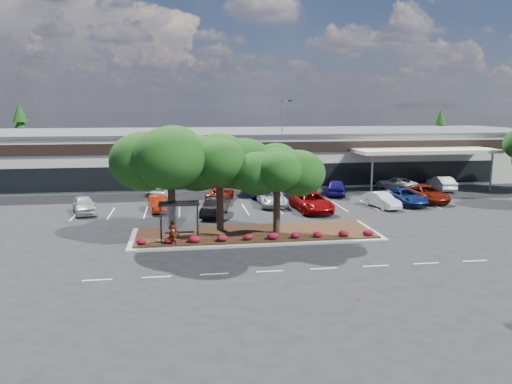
{
  "coord_description": "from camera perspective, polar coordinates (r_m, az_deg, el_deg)",
  "views": [
    {
      "loc": [
        -7.37,
        -31.03,
        9.38
      ],
      "look_at": [
        -1.4,
        7.73,
        2.6
      ],
      "focal_mm": 35.0,
      "sensor_mm": 36.0,
      "label": 1
    }
  ],
  "objects": [
    {
      "name": "car_5",
      "position": [
        45.24,
        6.38,
        -1.12
      ],
      "size": [
        3.13,
        6.23,
        1.69
      ],
      "primitive_type": "imported",
      "rotation": [
        0.0,
        0.0,
        0.05
      ],
      "color": "#940809",
      "rests_on": "ground"
    },
    {
      "name": "car_9",
      "position": [
        54.14,
        -10.45,
        0.44
      ],
      "size": [
        2.72,
        4.62,
        1.44
      ],
      "primitive_type": "imported",
      "rotation": [
        0.0,
        0.0,
        2.85
      ],
      "color": "#9DA2A7",
      "rests_on": "ground"
    },
    {
      "name": "shrub_row",
      "position": [
        34.52,
        0.49,
        -5.08
      ],
      "size": [
        17.0,
        0.8,
        0.5
      ],
      "primitive_type": null,
      "color": "maroon",
      "rests_on": "landscape_island"
    },
    {
      "name": "light_pole",
      "position": [
        60.52,
        3.07,
        5.2
      ],
      "size": [
        1.43,
        0.55,
        10.2
      ],
      "rotation": [
        0.0,
        0.0,
        0.13
      ],
      "color": "#A4A49F",
      "rests_on": "ground"
    },
    {
      "name": "lane_markings",
      "position": [
        43.11,
        1.11,
        -2.75
      ],
      "size": [
        33.12,
        20.06,
        0.01
      ],
      "color": "silver",
      "rests_on": "ground"
    },
    {
      "name": "retail_store",
      "position": [
        65.66,
        -2.22,
        4.36
      ],
      "size": [
        80.4,
        25.2,
        6.25
      ],
      "color": "beige",
      "rests_on": "ground"
    },
    {
      "name": "car_17",
      "position": [
        59.74,
        20.42,
        0.93
      ],
      "size": [
        2.22,
        5.02,
        1.6
      ],
      "primitive_type": "imported",
      "rotation": [
        0.0,
        0.0,
        3.03
      ],
      "color": "white",
      "rests_on": "ground"
    },
    {
      "name": "ground",
      "position": [
        33.24,
        4.45,
        -6.61
      ],
      "size": [
        160.0,
        160.0,
        0.0
      ],
      "primitive_type": "plane",
      "color": "black",
      "rests_on": "ground"
    },
    {
      "name": "car_2",
      "position": [
        43.16,
        -4.73,
        -1.76
      ],
      "size": [
        2.91,
        4.83,
        1.5
      ],
      "primitive_type": "imported",
      "rotation": [
        0.0,
        0.0,
        -0.31
      ],
      "color": "black",
      "rests_on": "ground"
    },
    {
      "name": "car_16",
      "position": [
        58.74,
        15.69,
        0.94
      ],
      "size": [
        4.14,
        5.48,
        1.38
      ],
      "primitive_type": "imported",
      "rotation": [
        0.0,
        0.0,
        3.57
      ],
      "color": "white",
      "rests_on": "ground"
    },
    {
      "name": "conifer_north_west",
      "position": [
        80.4,
        -25.23,
        5.76
      ],
      "size": [
        4.4,
        4.4,
        10.0
      ],
      "primitive_type": "cone",
      "color": "#113D10",
      "rests_on": "ground"
    },
    {
      "name": "car_13",
      "position": [
        52.54,
        0.2,
        0.45
      ],
      "size": [
        2.05,
        5.16,
        1.67
      ],
      "primitive_type": "imported",
      "rotation": [
        0.0,
        0.0,
        3.08
      ],
      "color": "navy",
      "rests_on": "ground"
    },
    {
      "name": "car_11",
      "position": [
        49.92,
        -4.12,
        -0.24
      ],
      "size": [
        3.41,
        5.4,
        1.39
      ],
      "primitive_type": "imported",
      "rotation": [
        0.0,
        0.0,
        2.91
      ],
      "color": "maroon",
      "rests_on": "ground"
    },
    {
      "name": "landscape_island",
      "position": [
        36.63,
        -0.04,
        -4.83
      ],
      "size": [
        18.0,
        6.0,
        0.26
      ],
      "color": "#A4A49F",
      "rests_on": "ground"
    },
    {
      "name": "car_4",
      "position": [
        47.44,
        1.84,
        -0.68
      ],
      "size": [
        2.78,
        5.52,
        1.5
      ],
      "primitive_type": "imported",
      "rotation": [
        0.0,
        0.0,
        -0.06
      ],
      "color": "silver",
      "rests_on": "ground"
    },
    {
      "name": "conifer_north_east",
      "position": [
        85.82,
        20.2,
        5.95
      ],
      "size": [
        3.96,
        3.96,
        9.0
      ],
      "primitive_type": "cone",
      "color": "#113D10",
      "rests_on": "ground"
    },
    {
      "name": "island_tree_mid",
      "position": [
        36.75,
        -4.18,
        1.24
      ],
      "size": [
        6.6,
        6.6,
        7.32
      ],
      "primitive_type": null,
      "color": "#113D10",
      "rests_on": "landscape_island"
    },
    {
      "name": "survey_stake",
      "position": [
        23.19,
        11.61,
        -12.49
      ],
      "size": [
        0.08,
        0.14,
        1.03
      ],
      "color": "#9B7E51",
      "rests_on": "ground"
    },
    {
      "name": "island_tree_east",
      "position": [
        35.88,
        2.4,
        0.39
      ],
      "size": [
        5.8,
        5.8,
        6.5
      ],
      "primitive_type": null,
      "color": "#113D10",
      "rests_on": "landscape_island"
    },
    {
      "name": "island_tree_west",
      "position": [
        35.91,
        -9.67,
        1.38
      ],
      "size": [
        7.2,
        7.2,
        7.89
      ],
      "primitive_type": null,
      "color": "#113D10",
      "rests_on": "landscape_island"
    },
    {
      "name": "car_15",
      "position": [
        53.72,
        9.14,
        0.53
      ],
      "size": [
        3.38,
        5.29,
        1.68
      ],
      "primitive_type": "imported",
      "rotation": [
        0.0,
        0.0,
        2.83
      ],
      "color": "navy",
      "rests_on": "ground"
    },
    {
      "name": "bus_shelter",
      "position": [
        34.71,
        -8.79,
        -2.07
      ],
      "size": [
        2.75,
        1.55,
        2.59
      ],
      "color": "black",
      "rests_on": "landscape_island"
    },
    {
      "name": "car_7",
      "position": [
        50.14,
        16.74,
        -0.51
      ],
      "size": [
        2.77,
        5.56,
        1.52
      ],
      "primitive_type": "imported",
      "rotation": [
        0.0,
        0.0,
        0.05
      ],
      "color": "navy",
      "rests_on": "ground"
    },
    {
      "name": "car_8",
      "position": [
        52.23,
        18.85,
        -0.18
      ],
      "size": [
        3.1,
        5.95,
        1.6
      ],
      "primitive_type": "imported",
      "rotation": [
        0.0,
        0.0,
        0.08
      ],
      "color": "#641406",
      "rests_on": "ground"
    },
    {
      "name": "car_0",
      "position": [
        46.49,
        -19.06,
        -1.42
      ],
      "size": [
        2.91,
        4.78,
        1.52
      ],
      "primitive_type": "imported",
      "rotation": [
        0.0,
        0.0,
        0.27
      ],
      "color": "#B5B5B5",
      "rests_on": "ground"
    },
    {
      "name": "car_12",
      "position": [
        51.27,
        2.65,
        0.05
      ],
      "size": [
        3.85,
        5.53,
        1.4
      ],
      "primitive_type": "imported",
      "rotation": [
        0.0,
        0.0,
        2.81
      ],
      "color": "navy",
      "rests_on": "ground"
    },
    {
      "name": "car_6",
      "position": [
        47.97,
        14.18,
        -0.9
      ],
      "size": [
        2.41,
        4.55,
        1.42
      ],
      "primitive_type": "imported",
      "rotation": [
        0.0,
        0.0,
        0.22
      ],
      "color": "white",
      "rests_on": "ground"
    },
    {
      "name": "car_1",
      "position": [
        45.91,
        -11.16,
        -1.3
      ],
      "size": [
        2.06,
        4.33,
        1.37
      ],
      "primitive_type": "imported",
      "rotation": [
        0.0,
        0.0,
        0.15
      ],
      "color": "#9E1F07",
      "rests_on": "ground"
    },
    {
      "name": "person_waiting",
      "position": [
        33.77,
        -9.47,
        -4.54
      ],
      "size": [
        0.71,
        0.61,
        1.66
      ],
      "primitive_type": "imported",
      "rotation": [
        0.0,
        0.0,
        2.74
      ],
      "color": "#594C47",
      "rests_on": "landscape_island"
    },
    {
      "name": "car_14",
      "position": [
        55.2,
        3.89,
        0.76
      ],
      "size": [
        3.84,
        5.68,
        1.45
      ],
      "primitive_type": "imported",
      "rotation": [
        0.0,
        0.0,
        3.44
      ],
      "color": "#632D06",
      "rests_on": "ground"
    }
  ]
}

